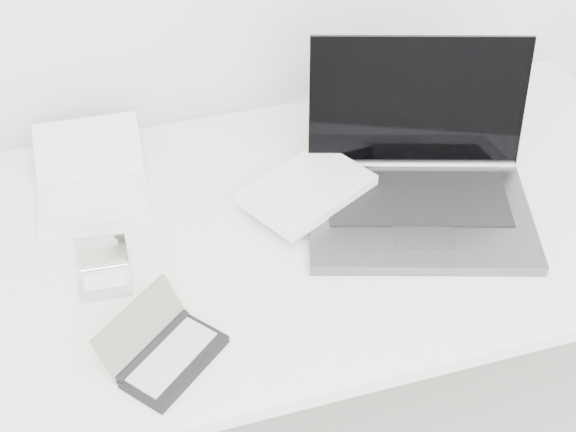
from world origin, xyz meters
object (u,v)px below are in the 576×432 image
object	(u,v)px
netbook_open_white	(92,185)
laptop_large	(398,184)
palmtop_charcoal	(165,352)
desk	(297,239)

from	to	relation	value
netbook_open_white	laptop_large	bearing A→B (deg)	-16.26
laptop_large	netbook_open_white	bearing A→B (deg)	177.30
netbook_open_white	palmtop_charcoal	xyz separation A→B (m)	(0.07, -0.47, 0.00)
laptop_large	netbook_open_white	distance (m)	0.62
desk	laptop_large	distance (m)	0.23
netbook_open_white	palmtop_charcoal	distance (m)	0.47
laptop_large	desk	bearing A→B (deg)	-162.84
laptop_large	palmtop_charcoal	size ratio (longest dim) A/B	2.76
laptop_large	palmtop_charcoal	world-z (taller)	laptop_large
laptop_large	netbook_open_white	xyz separation A→B (m)	(-0.59, 0.21, -0.03)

